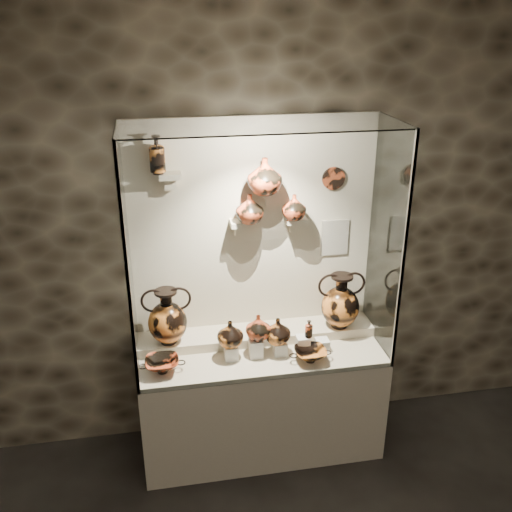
{
  "coord_description": "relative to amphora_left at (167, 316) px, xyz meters",
  "views": [
    {
      "loc": [
        -0.65,
        -1.14,
        3.02
      ],
      "look_at": [
        -0.02,
        2.26,
        1.52
      ],
      "focal_mm": 40.0,
      "sensor_mm": 36.0,
      "label": 1
    }
  ],
  "objects": [
    {
      "name": "bracket_cc",
      "position": [
        0.91,
        0.11,
        0.6
      ],
      "size": [
        0.14,
        0.12,
        0.04
      ],
      "primitive_type": "cube",
      "color": "beige",
      "rests_on": "back_panel"
    },
    {
      "name": "back_panel",
      "position": [
        0.63,
        0.19,
        0.5
      ],
      "size": [
        1.7,
        0.03,
        1.6
      ],
      "primitive_type": "cube",
      "color": "beige",
      "rests_on": "plinth"
    },
    {
      "name": "jug_b",
      "position": [
        0.6,
        -0.16,
        -0.05
      ],
      "size": [
        0.21,
        0.21,
        0.18
      ],
      "primitive_type": "imported",
      "rotation": [
        0.0,
        0.0,
        -0.3
      ],
      "color": "#C44622",
      "rests_on": "pedestal_b"
    },
    {
      "name": "plinth",
      "position": [
        0.63,
        -0.13,
        -0.7
      ],
      "size": [
        1.7,
        0.6,
        0.8
      ],
      "primitive_type": "cube",
      "color": "beige",
      "rests_on": "floor"
    },
    {
      "name": "info_placard",
      "position": [
        1.21,
        0.16,
        0.43
      ],
      "size": [
        0.2,
        0.01,
        0.26
      ],
      "primitive_type": "cube",
      "color": "beige",
      "rests_on": "back_panel"
    },
    {
      "name": "kylix_right",
      "position": [
        0.93,
        -0.3,
        -0.22
      ],
      "size": [
        0.32,
        0.29,
        0.11
      ],
      "primitive_type": null,
      "rotation": [
        0.0,
        0.0,
        0.23
      ],
      "color": "orange",
      "rests_on": "front_tier"
    },
    {
      "name": "bracket_ca",
      "position": [
        0.53,
        0.11,
        0.6
      ],
      "size": [
        0.14,
        0.12,
        0.04
      ],
      "primitive_type": "cube",
      "color": "beige",
      "rests_on": "back_panel"
    },
    {
      "name": "jug_a",
      "position": [
        0.41,
        -0.17,
        -0.08
      ],
      "size": [
        0.19,
        0.19,
        0.19
      ],
      "primitive_type": "imported",
      "rotation": [
        0.0,
        0.0,
        -0.09
      ],
      "color": "orange",
      "rests_on": "pedestal_a"
    },
    {
      "name": "ovoid_vase_b",
      "position": [
        0.68,
        0.05,
        0.93
      ],
      "size": [
        0.23,
        0.23,
        0.24
      ],
      "primitive_type": "imported",
      "rotation": [
        0.0,
        0.0,
        0.02
      ],
      "color": "#C44622",
      "rests_on": "bracket_cb"
    },
    {
      "name": "front_tier",
      "position": [
        0.63,
        -0.13,
        -0.29
      ],
      "size": [
        1.68,
        0.58,
        0.03
      ],
      "primitive_type": "cube",
      "color": "#C0B095",
      "rests_on": "plinth"
    },
    {
      "name": "kylix_left",
      "position": [
        -0.06,
        -0.25,
        -0.21
      ],
      "size": [
        0.35,
        0.32,
        0.12
      ],
      "primitive_type": null,
      "rotation": [
        0.0,
        0.0,
        0.31
      ],
      "color": "#C44622",
      "rests_on": "front_tier"
    },
    {
      "name": "frame_post_right",
      "position": [
        1.47,
        -0.42,
        0.5
      ],
      "size": [
        0.02,
        0.02,
        1.6
      ],
      "primitive_type": "cube",
      "color": "gray",
      "rests_on": "plinth"
    },
    {
      "name": "frame_post_left",
      "position": [
        -0.21,
        -0.42,
        0.5
      ],
      "size": [
        0.02,
        0.02,
        1.6
      ],
      "primitive_type": "cube",
      "color": "gray",
      "rests_on": "plinth"
    },
    {
      "name": "ovoid_vase_a",
      "position": [
        0.58,
        0.07,
        0.71
      ],
      "size": [
        0.24,
        0.24,
        0.19
      ],
      "primitive_type": "imported",
      "rotation": [
        0.0,
        0.0,
        0.35
      ],
      "color": "#C44622",
      "rests_on": "bracket_ca"
    },
    {
      "name": "pedestal_a",
      "position": [
        0.41,
        -0.18,
        -0.22
      ],
      "size": [
        0.09,
        0.09,
        0.1
      ],
      "primitive_type": "cube",
      "color": "silver",
      "rests_on": "front_tier"
    },
    {
      "name": "bracket_ul",
      "position": [
        0.08,
        0.11,
        0.95
      ],
      "size": [
        0.14,
        0.12,
        0.04
      ],
      "primitive_type": "cube",
      "color": "beige",
      "rests_on": "back_panel"
    },
    {
      "name": "ovoid_vase_c",
      "position": [
        0.89,
        0.08,
        0.7
      ],
      "size": [
        0.17,
        0.17,
        0.17
      ],
      "primitive_type": "imported",
      "rotation": [
        0.0,
        0.0,
        0.01
      ],
      "color": "#C44622",
      "rests_on": "bracket_cc"
    },
    {
      "name": "jug_c",
      "position": [
        0.73,
        -0.18,
        -0.09
      ],
      "size": [
        0.2,
        0.2,
        0.19
      ],
      "primitive_type": "imported",
      "rotation": [
        0.0,
        0.0,
        0.11
      ],
      "color": "orange",
      "rests_on": "pedestal_c"
    },
    {
      "name": "amphora_left",
      "position": [
        0.0,
        0.0,
        0.0
      ],
      "size": [
        0.37,
        0.37,
        0.4
      ],
      "primitive_type": null,
      "rotation": [
        0.0,
        0.0,
        -0.17
      ],
      "color": "orange",
      "rests_on": "rear_tier"
    },
    {
      "name": "lekythos_small",
      "position": [
        0.95,
        -0.19,
        -0.08
      ],
      "size": [
        0.07,
        0.07,
        0.15
      ],
      "primitive_type": null,
      "rotation": [
        0.0,
        0.0,
        -0.05
      ],
      "color": "#C44622",
      "rests_on": "pedestal_d"
    },
    {
      "name": "glass_front",
      "position": [
        0.63,
        -0.43,
        0.5
      ],
      "size": [
        1.7,
        0.01,
        1.6
      ],
      "primitive_type": "cube",
      "color": "white",
      "rests_on": "plinth"
    },
    {
      "name": "amphora_right",
      "position": [
        1.23,
        -0.0,
        0.0
      ],
      "size": [
        0.43,
        0.43,
        0.41
      ],
      "primitive_type": null,
      "rotation": [
        0.0,
        0.0,
        -0.39
      ],
      "color": "orange",
      "rests_on": "rear_tier"
    },
    {
      "name": "glass_right",
      "position": [
        1.48,
        -0.13,
        0.5
      ],
      "size": [
        0.01,
        0.6,
        1.6
      ],
      "primitive_type": "cube",
      "color": "white",
      "rests_on": "plinth"
    },
    {
      "name": "bracket_cb",
      "position": [
        0.73,
        0.11,
        0.8
      ],
      "size": [
        0.1,
        0.12,
        0.04
      ],
      "primitive_type": "cube",
      "color": "beige",
      "rests_on": "back_panel"
    },
    {
      "name": "rear_tier",
      "position": [
        0.63,
        0.05,
        -0.25
      ],
      "size": [
        1.7,
        0.25,
        0.1
      ],
      "primitive_type": "cube",
      "color": "#C0B095",
      "rests_on": "plinth"
    },
    {
      "name": "wall_plate",
      "position": [
        1.18,
        0.16,
        0.86
      ],
      "size": [
        0.16,
        0.02,
        0.16
      ],
      "primitive_type": "cylinder",
      "rotation": [
        1.57,
        0.0,
        0.0
      ],
      "color": "#A13F1F",
      "rests_on": "back_panel"
    },
    {
      "name": "lekythos_tall",
      "position": [
        0.01,
        0.1,
        1.1
      ],
      "size": [
        0.13,
        0.13,
        0.27
      ],
      "primitive_type": null,
      "rotation": [
        0.0,
        0.0,
        0.31
      ],
      "color": "orange",
      "rests_on": "bracket_ul"
    },
    {
      "name": "glass_left",
      "position": [
        -0.22,
        -0.13,
        0.5
      ],
      "size": [
        0.01,
        0.6,
        1.6
      ],
      "primitive_type": "cube",
      "color": "white",
      "rests_on": "plinth"
    },
    {
      "name": "glass_top",
      "position": [
        0.63,
        -0.13,
        1.29
      ],
      "size": [
        1.7,
        0.6,
        0.01
      ],
      "primitive_type": "cube",
      "color": "white",
      "rests_on": "back_panel"
    },
    {
      "name": "wall_back",
      "position": [
        0.63,
        0.19,
        0.5
      ],
      "size": [
        5.0,
        0.02,
        3.2
      ],
      "primitive_type": "cube",
      "color": "#2C251B",
      "rests_on": "ground"
    },
    {
      "name": "pedestal_c",
      "position": [
        0.75,
        -0.18,
        -0.23
      ],
      "size": [
        0.09,
        0.09,
        0.09
      ],
      "primitive_type": "cube",
      "color": "silver",
      "rests_on": "front_tier"
    },
    {
      "name": "pedestal_d",
      "position": [
        0.91,
        -0.18,
        -0.21
      ],
      "size": [
        0.09,
        0.09,
        0.12
      ],
      "primitive_type": "cube",
      "color": "silver",
      "rests_on": "front_tier"
    },
    {
      "name": "pedestal_b",
      "position": [
        0.58,
        -0.18,
        -0.21
      ],
      "size": [
        0.09,
        0.09,
        0.13
      ],
      "primitive_type": "cube",
      "color": "silver",
      "rests_on": "front_tier"
    },
    {
      "name": "pedestal_e",
      "position": [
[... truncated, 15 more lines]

